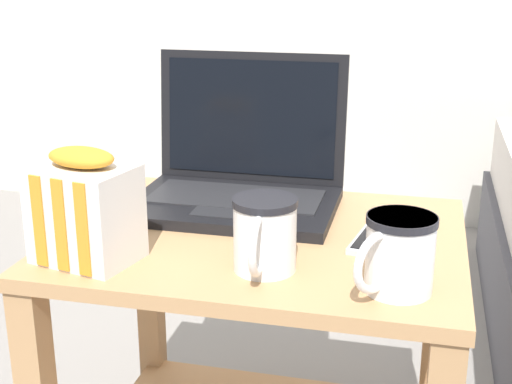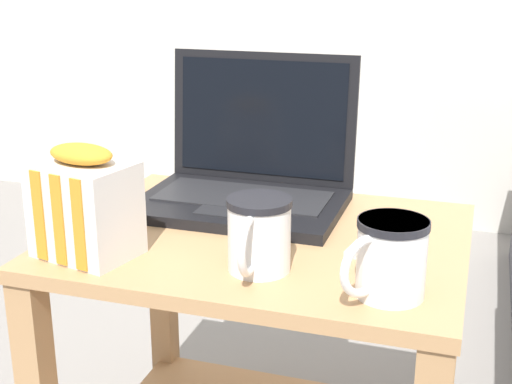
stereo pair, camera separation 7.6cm
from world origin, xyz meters
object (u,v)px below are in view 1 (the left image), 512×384
object	(u,v)px
mug_front_right	(398,251)
cell_phone	(384,239)
laptop	(239,175)
mug_front_left	(264,232)
snack_bag	(85,209)

from	to	relation	value
mug_front_right	cell_phone	distance (m)	0.18
laptop	cell_phone	world-z (taller)	laptop
mug_front_left	cell_phone	size ratio (longest dim) A/B	0.88
cell_phone	mug_front_left	bearing A→B (deg)	-136.88
mug_front_left	mug_front_right	xyz separation A→B (m)	(0.18, -0.02, -0.00)
cell_phone	snack_bag	bearing A→B (deg)	-157.92
cell_phone	mug_front_right	bearing A→B (deg)	-80.86
mug_front_left	cell_phone	distance (m)	0.22
cell_phone	laptop	bearing A→B (deg)	153.47
mug_front_left	cell_phone	xyz separation A→B (m)	(0.15, 0.14, -0.05)
mug_front_left	cell_phone	bearing A→B (deg)	43.12
mug_front_left	snack_bag	xyz separation A→B (m)	(-0.25, -0.02, 0.02)
laptop	snack_bag	xyz separation A→B (m)	(-0.15, -0.30, 0.02)
snack_bag	laptop	bearing A→B (deg)	63.76
mug_front_right	cell_phone	size ratio (longest dim) A/B	0.80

